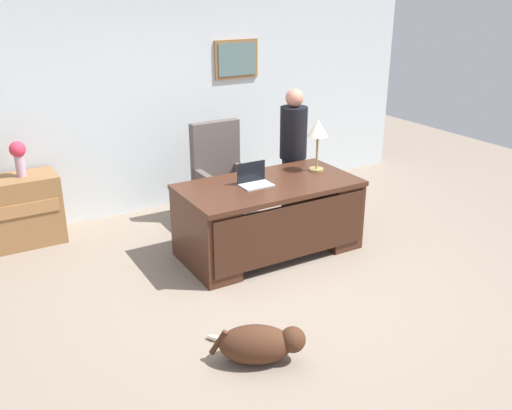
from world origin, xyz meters
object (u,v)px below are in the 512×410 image
(desk, at_px, (270,216))
(dog_toy_bone, at_px, (217,338))
(desk_lamp, at_px, (318,131))
(armchair, at_px, (222,181))
(vase_with_flowers, at_px, (18,154))
(person_standing, at_px, (293,153))
(laptop, at_px, (254,179))
(dog_lying, at_px, (260,344))

(desk, height_order, dog_toy_bone, desk)
(desk_lamp, height_order, dog_toy_bone, desk_lamp)
(desk, xyz_separation_m, armchair, (-0.06, 0.99, 0.10))
(armchair, xyz_separation_m, vase_with_flowers, (-2.10, 0.58, 0.49))
(person_standing, distance_m, desk_lamp, 0.73)
(laptop, xyz_separation_m, dog_toy_bone, (-1.06, -1.23, -0.81))
(vase_with_flowers, bearing_deg, dog_toy_bone, -70.99)
(person_standing, distance_m, laptop, 1.13)
(armchair, relative_size, dog_toy_bone, 6.77)
(desk, height_order, desk_lamp, desk_lamp)
(person_standing, height_order, dog_lying, person_standing)
(dog_toy_bone, bearing_deg, vase_with_flowers, 109.01)
(desk, xyz_separation_m, laptop, (-0.16, 0.06, 0.41))
(desk_lamp, bearing_deg, laptop, -175.90)
(desk, distance_m, laptop, 0.44)
(dog_lying, bearing_deg, laptop, 61.37)
(dog_lying, bearing_deg, desk, 56.18)
(dog_lying, xyz_separation_m, desk_lamp, (1.71, 1.68, 1.06))
(armchair, height_order, desk_lamp, desk_lamp)
(dog_toy_bone, bearing_deg, desk_lamp, 34.33)
(laptop, xyz_separation_m, vase_with_flowers, (-2.00, 1.51, 0.18))
(desk, height_order, vase_with_flowers, vase_with_flowers)
(laptop, relative_size, vase_with_flowers, 0.83)
(armchair, relative_size, dog_lying, 1.82)
(person_standing, distance_m, dog_lying, 2.98)
(desk_lamp, bearing_deg, person_standing, 81.21)
(armchair, bearing_deg, desk_lamp, -50.01)
(armchair, bearing_deg, dog_lying, -111.08)
(armchair, height_order, dog_toy_bone, armchair)
(dog_lying, relative_size, vase_with_flowers, 1.72)
(dog_lying, bearing_deg, desk_lamp, 44.51)
(desk_lamp, height_order, vase_with_flowers, desk_lamp)
(dog_lying, bearing_deg, dog_toy_bone, 113.73)
(armchair, distance_m, person_standing, 0.91)
(armchair, bearing_deg, desk, -86.45)
(dog_lying, height_order, dog_toy_bone, dog_lying)
(armchair, bearing_deg, person_standing, -18.19)
(desk, height_order, armchair, armchair)
(person_standing, relative_size, dog_toy_bone, 8.85)
(laptop, bearing_deg, desk_lamp, 4.10)
(armchair, distance_m, laptop, 0.98)
(desk, relative_size, desk_lamp, 3.26)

